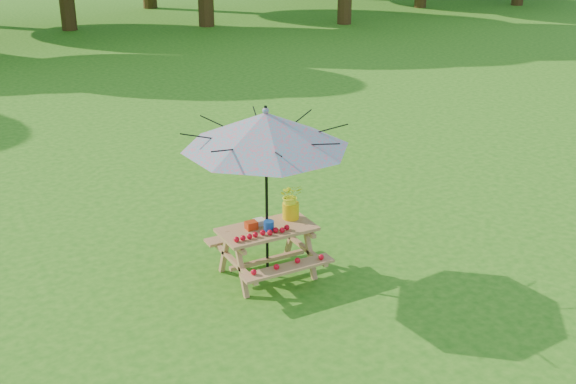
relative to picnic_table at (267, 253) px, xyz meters
name	(u,v)px	position (x,y,z in m)	size (l,w,h in m)	color
picnic_table	(267,253)	(0.00, 0.00, 0.00)	(1.20, 1.32, 0.67)	#A06848
patio_umbrella	(266,130)	(0.00, 0.00, 1.62)	(2.57, 2.57, 2.25)	black
produce_bins	(261,225)	(-0.08, 0.02, 0.40)	(0.31, 0.35, 0.13)	#B12F0E
tomatoes_row	(263,233)	(-0.15, -0.18, 0.38)	(0.77, 0.13, 0.07)	red
flower_bucket	(291,200)	(0.41, 0.12, 0.60)	(0.34, 0.31, 0.48)	#E6B90C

